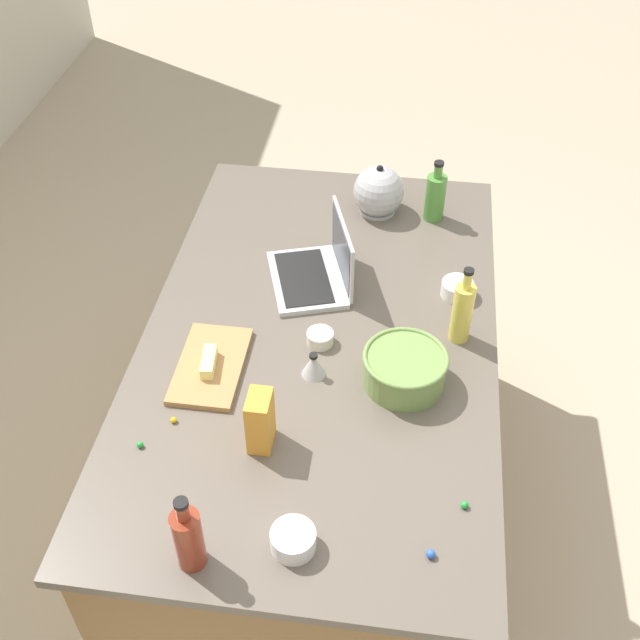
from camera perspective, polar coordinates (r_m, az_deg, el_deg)
name	(u,v)px	position (r m, az deg, el deg)	size (l,w,h in m)	color
ground_plane	(320,504)	(3.03, 0.00, -13.29)	(12.00, 12.00, 0.00)	#B7A88E
island_counter	(320,428)	(2.67, 0.00, -7.88)	(1.77, 1.05, 0.90)	olive
laptop	(318,269)	(2.49, -0.12, 3.72)	(0.36, 0.31, 0.22)	#B7B7BC
mixing_bowl_large	(405,368)	(2.17, 6.19, -3.53)	(0.24, 0.24, 0.10)	#72934C
bottle_soy	(188,538)	(1.81, -9.60, -15.39)	(0.07, 0.07, 0.23)	maroon
bottle_oil	(462,311)	(2.29, 10.34, 0.63)	(0.06, 0.06, 0.26)	#DBC64C
bottle_olive	(435,196)	(2.77, 8.41, 8.93)	(0.07, 0.07, 0.23)	#4C8C38
kettle	(379,192)	(2.79, 4.29, 9.31)	(0.21, 0.18, 0.20)	#ADADB2
cutting_board	(211,366)	(2.25, -7.98, -3.31)	(0.32, 0.18, 0.02)	#AD7F4C
butter_stick_left	(209,362)	(2.22, -8.11, -3.04)	(0.11, 0.04, 0.04)	#F4E58C
ramekin_small	(457,289)	(2.49, 9.97, 2.26)	(0.10, 0.10, 0.05)	white
ramekin_medium	(293,540)	(1.86, -1.97, -15.73)	(0.11, 0.11, 0.05)	white
ramekin_wide	(320,338)	(2.29, 0.01, -1.31)	(0.08, 0.08, 0.04)	beige
kitchen_timer	(314,365)	(2.19, -0.48, -3.30)	(0.07, 0.07, 0.08)	#B2B2B7
candy_bag	(260,421)	(2.00, -4.39, -7.34)	(0.09, 0.06, 0.17)	gold
candy_0	(331,287)	(2.48, 0.82, 2.43)	(0.02, 0.02, 0.02)	#CC3399
candy_1	(174,420)	(2.13, -10.63, -7.18)	(0.02, 0.02, 0.02)	yellow
candy_2	(140,445)	(2.10, -12.98, -8.86)	(0.02, 0.02, 0.02)	green
candy_3	(431,554)	(1.88, 8.08, -16.54)	(0.02, 0.02, 0.02)	blue
candy_4	(465,505)	(1.97, 10.50, -13.13)	(0.02, 0.02, 0.02)	green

